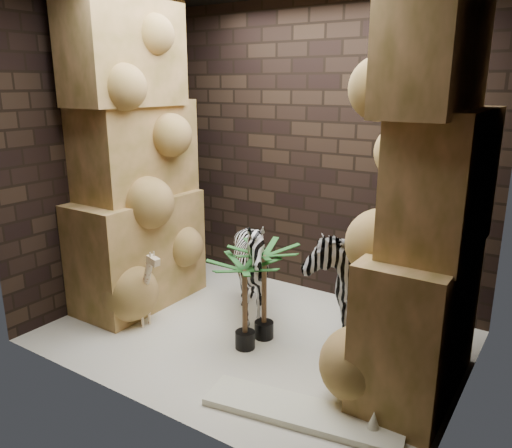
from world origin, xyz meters
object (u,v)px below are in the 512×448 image
Objects in this scene: zebra_right at (347,266)px; giraffe_toy at (137,284)px; palm_front at (264,292)px; palm_back at (245,304)px; surfboard at (302,412)px; zebra_left at (252,273)px.

zebra_right reaches higher than giraffe_toy.
palm_back is at bearing -98.99° from palm_front.
palm_back reaches higher than giraffe_toy.
surfboard is at bearing -44.10° from palm_front.
surfboard is (0.25, -1.27, -0.61)m from zebra_right.
palm_front is at bearing -34.74° from zebra_left.
giraffe_toy is 0.90× the size of palm_front.
palm_front reaches higher than giraffe_toy.
zebra_right reaches higher than palm_front.
giraffe_toy is 2.02m from surfboard.
giraffe_toy is at bearing -171.89° from palm_back.
zebra_left reaches higher than surfboard.
zebra_left reaches higher than palm_back.
zebra_left is (-0.81, -0.28, -0.15)m from zebra_right.
zebra_left is at bearing -176.72° from zebra_right.
palm_front is at bearing 81.01° from palm_back.
palm_front is 1.19m from surfboard.
palm_back is at bearing -59.74° from zebra_left.
palm_front is 1.08× the size of palm_back.
palm_back is at bearing 16.31° from giraffe_toy.
palm_back is at bearing -144.66° from zebra_right.
zebra_right is 1.63× the size of giraffe_toy.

